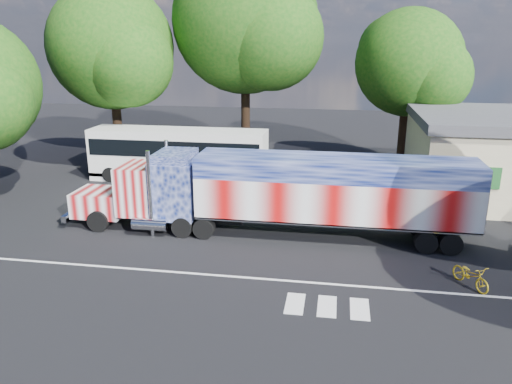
% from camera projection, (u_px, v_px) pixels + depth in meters
% --- Properties ---
extents(ground, '(100.00, 100.00, 0.00)m').
position_uv_depth(ground, '(246.00, 248.00, 23.77)').
color(ground, black).
extents(lane_markings, '(30.00, 2.67, 0.01)m').
position_uv_depth(lane_markings, '(270.00, 288.00, 19.94)').
color(lane_markings, silver).
rests_on(lane_markings, ground).
extents(semi_truck, '(20.74, 3.28, 4.42)m').
position_uv_depth(semi_truck, '(282.00, 192.00, 24.77)').
color(semi_truck, black).
rests_on(semi_truck, ground).
extents(coach_bus, '(12.33, 2.87, 3.59)m').
position_uv_depth(coach_bus, '(178.00, 154.00, 34.78)').
color(coach_bus, white).
rests_on(coach_bus, ground).
extents(woman, '(0.65, 0.48, 1.66)m').
position_uv_depth(woman, '(99.00, 213.00, 26.09)').
color(woman, slate).
rests_on(woman, ground).
extents(bicycle, '(1.56, 1.97, 1.00)m').
position_uv_depth(bicycle, '(471.00, 275.00, 19.95)').
color(bicycle, gold).
rests_on(bicycle, ground).
extents(tree_nw_a, '(9.66, 9.20, 13.61)m').
position_uv_depth(tree_nw_a, '(113.00, 47.00, 36.77)').
color(tree_nw_a, black).
rests_on(tree_nw_a, ground).
extents(tree_n_mid, '(11.61, 11.06, 16.44)m').
position_uv_depth(tree_n_mid, '(247.00, 21.00, 37.80)').
color(tree_n_mid, black).
rests_on(tree_n_mid, ground).
extents(tree_ne_a, '(8.33, 7.94, 11.83)m').
position_uv_depth(tree_ne_a, '(411.00, 63.00, 36.99)').
color(tree_ne_a, black).
rests_on(tree_ne_a, ground).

